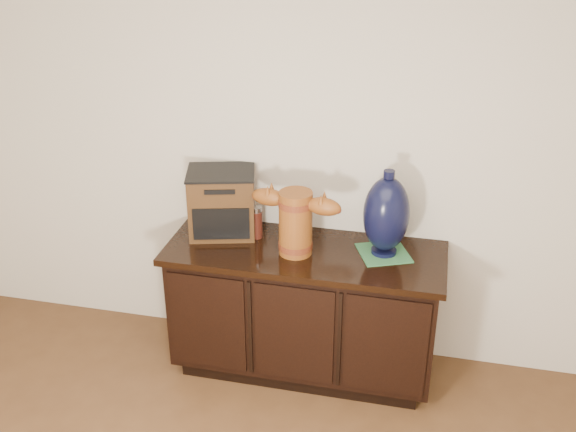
% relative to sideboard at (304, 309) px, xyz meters
% --- Properties ---
extents(sideboard, '(1.46, 0.56, 0.75)m').
position_rel_sideboard_xyz_m(sideboard, '(0.00, 0.00, 0.00)').
color(sideboard, black).
rests_on(sideboard, ground).
extents(terracotta_vessel, '(0.49, 0.20, 0.34)m').
position_rel_sideboard_xyz_m(terracotta_vessel, '(-0.04, -0.04, 0.56)').
color(terracotta_vessel, brown).
rests_on(terracotta_vessel, sideboard).
extents(tv_radio, '(0.42, 0.37, 0.36)m').
position_rel_sideboard_xyz_m(tv_radio, '(-0.48, 0.11, 0.55)').
color(tv_radio, '#402610').
rests_on(tv_radio, sideboard).
extents(green_mat, '(0.32, 0.32, 0.01)m').
position_rel_sideboard_xyz_m(green_mat, '(0.40, 0.06, 0.37)').
color(green_mat, '#2F6A3C').
rests_on(green_mat, sideboard).
extents(lamp_base, '(0.31, 0.31, 0.45)m').
position_rel_sideboard_xyz_m(lamp_base, '(0.40, 0.06, 0.59)').
color(lamp_base, black).
rests_on(lamp_base, green_mat).
extents(spray_can, '(0.06, 0.06, 0.18)m').
position_rel_sideboard_xyz_m(spray_can, '(-0.28, 0.09, 0.46)').
color(spray_can, maroon).
rests_on(spray_can, sideboard).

